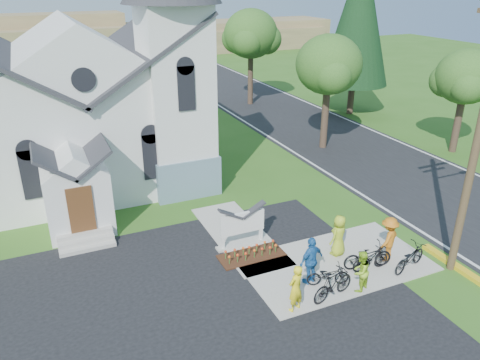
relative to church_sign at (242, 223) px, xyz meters
name	(u,v)px	position (x,y,z in m)	size (l,w,h in m)	color
ground	(309,281)	(1.20, -3.20, -1.03)	(120.00, 120.00, 0.00)	#33611B
road	(317,131)	(11.20, 11.80, -1.02)	(8.00, 90.00, 0.02)	black
sidewalk	(335,264)	(2.70, -2.70, -1.00)	(7.00, 4.00, 0.05)	#A9A599
church	(87,83)	(-4.28, 9.28, 4.22)	(12.35, 12.00, 13.00)	white
church_sign	(242,223)	(0.00, 0.00, 0.00)	(2.20, 0.40, 1.70)	#A9A599
flower_bed	(251,256)	(0.00, -0.90, -0.99)	(2.60, 1.10, 0.07)	#351D0E
tree_road_near	(329,65)	(9.70, 8.80, 4.18)	(4.00, 4.00, 7.05)	#34261C
tree_road_mid	(251,34)	(10.20, 20.80, 4.75)	(4.40, 4.40, 7.80)	#34261C
tree_road_far	(466,77)	(16.70, 4.80, 3.61)	(3.60, 3.60, 6.30)	#34261C
conifer	(359,16)	(16.20, 14.80, 6.36)	(5.20, 5.20, 12.40)	#34261C
distant_hills	(113,39)	(4.56, 53.13, 1.15)	(61.00, 10.00, 5.60)	brown
cyclist_0	(296,288)	(-0.10, -4.40, -0.14)	(0.61, 0.40, 1.68)	yellow
bike_0	(328,275)	(1.65, -3.70, -0.58)	(0.53, 1.51, 0.79)	black
cyclist_1	(360,271)	(2.48, -4.40, -0.22)	(0.74, 0.58, 1.52)	#9ED227
bike_1	(333,284)	(1.37, -4.40, -0.43)	(0.51, 1.82, 1.09)	black
cyclist_2	(311,260)	(1.16, -3.32, -0.07)	(1.07, 0.44, 1.82)	#2264AB
bike_2	(368,256)	(3.59, -3.41, -0.48)	(0.66, 1.90, 1.00)	black
cyclist_3	(388,239)	(4.63, -3.27, -0.08)	(1.16, 0.67, 1.80)	#C76B16
bike_3	(371,259)	(3.61, -3.58, -0.52)	(0.43, 1.54, 0.92)	black
cyclist_4	(339,235)	(3.13, -2.19, -0.13)	(0.83, 0.54, 1.69)	#A8C224
bike_4	(410,258)	(4.97, -4.11, -0.50)	(0.64, 1.82, 0.96)	black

